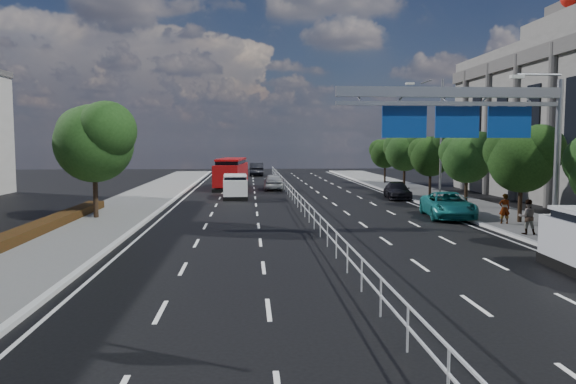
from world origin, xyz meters
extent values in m
plane|color=black|center=(0.00, 0.00, 0.00)|extent=(160.00, 160.00, 0.00)
cube|color=silver|center=(-9.00, 0.00, 0.07)|extent=(0.25, 140.00, 0.15)
cube|color=silver|center=(0.00, 22.50, 1.00)|extent=(0.05, 85.00, 0.05)
cube|color=silver|center=(0.00, 22.50, 0.55)|extent=(0.05, 85.00, 0.05)
cylinder|color=gray|center=(10.60, 10.00, 3.60)|extent=(0.28, 0.28, 7.20)
cube|color=gray|center=(5.60, 10.00, 6.60)|extent=(10.20, 0.25, 0.45)
cube|color=gray|center=(5.60, 10.00, 6.10)|extent=(10.20, 0.18, 0.18)
cylinder|color=gray|center=(9.60, 10.00, 7.40)|extent=(2.00, 0.10, 0.10)
cube|color=silver|center=(8.60, 10.00, 7.30)|extent=(0.60, 0.25, 0.15)
cube|color=navy|center=(8.40, 10.18, 5.30)|extent=(2.00, 0.08, 1.40)
cube|color=white|center=(8.40, 10.23, 5.30)|extent=(1.80, 0.02, 1.20)
cube|color=navy|center=(6.00, 10.18, 5.30)|extent=(2.00, 0.08, 1.40)
cube|color=white|center=(6.00, 10.23, 5.30)|extent=(1.80, 0.02, 1.20)
cube|color=navy|center=(3.60, 10.18, 5.30)|extent=(2.00, 0.08, 1.40)
cube|color=white|center=(3.60, 10.23, 5.30)|extent=(1.80, 0.02, 1.20)
cylinder|color=gray|center=(10.80, 26.00, 4.50)|extent=(0.16, 0.16, 9.00)
cylinder|color=gray|center=(9.60, 26.00, 8.80)|extent=(0.10, 2.40, 0.10)
cube|color=silver|center=(8.40, 26.00, 8.65)|extent=(0.60, 0.25, 0.15)
cube|color=#4C4947|center=(16.90, 22.00, 10.60)|extent=(0.40, 36.00, 1.00)
cylinder|color=black|center=(-12.00, 18.00, 1.75)|extent=(0.28, 0.28, 3.50)
sphere|color=#183711|center=(-12.00, 18.00, 4.34)|extent=(4.40, 4.40, 4.40)
sphere|color=#183711|center=(-11.12, 17.34, 5.04)|extent=(3.30, 3.30, 3.30)
sphere|color=#183711|center=(-12.77, 18.66, 4.90)|extent=(3.08, 3.08, 3.08)
cylinder|color=black|center=(11.20, 14.50, 1.40)|extent=(0.22, 0.22, 2.80)
sphere|color=black|center=(11.20, 14.50, 3.47)|extent=(3.50, 3.50, 3.50)
sphere|color=black|center=(11.90, 13.97, 4.03)|extent=(2.62, 2.62, 2.62)
sphere|color=black|center=(10.59, 15.03, 3.92)|extent=(2.45, 2.45, 2.45)
cylinder|color=black|center=(11.20, 22.00, 1.35)|extent=(0.22, 0.22, 2.70)
sphere|color=#183711|center=(11.20, 22.00, 3.35)|extent=(3.30, 3.30, 3.30)
sphere|color=#183711|center=(11.86, 21.50, 3.89)|extent=(2.48, 2.48, 2.47)
sphere|color=#183711|center=(10.62, 22.50, 3.78)|extent=(2.31, 2.31, 2.31)
cylinder|color=black|center=(11.20, 29.50, 1.32)|extent=(0.21, 0.21, 2.65)
sphere|color=black|center=(11.20, 29.50, 3.29)|extent=(3.20, 3.20, 3.20)
sphere|color=black|center=(11.84, 29.02, 3.82)|extent=(2.40, 2.40, 2.40)
sphere|color=black|center=(10.64, 29.98, 3.71)|extent=(2.24, 2.24, 2.24)
cylinder|color=black|center=(11.20, 37.00, 1.43)|extent=(0.23, 0.23, 2.85)
sphere|color=#183711|center=(11.20, 37.00, 3.53)|extent=(3.60, 3.60, 3.60)
sphere|color=#183711|center=(11.92, 36.46, 4.10)|extent=(2.70, 2.70, 2.70)
sphere|color=#183711|center=(10.57, 37.54, 3.99)|extent=(2.52, 2.52, 2.52)
cylinder|color=black|center=(11.20, 44.50, 1.30)|extent=(0.21, 0.21, 2.60)
sphere|color=black|center=(11.20, 44.50, 3.22)|extent=(3.10, 3.10, 3.10)
sphere|color=black|center=(11.82, 44.03, 3.74)|extent=(2.32, 2.33, 2.32)
sphere|color=black|center=(10.66, 44.97, 3.64)|extent=(2.17, 2.17, 2.17)
cube|color=black|center=(-4.38, 29.86, 0.15)|extent=(2.01, 4.39, 0.31)
cube|color=white|center=(-4.38, 29.86, 0.90)|extent=(1.97, 4.30, 1.28)
cube|color=black|center=(-4.38, 29.86, 1.54)|extent=(1.78, 3.11, 0.56)
cube|color=white|center=(-4.38, 29.86, 1.82)|extent=(1.87, 3.36, 0.11)
cylinder|color=black|center=(-5.10, 28.43, 0.32)|extent=(0.29, 0.64, 0.64)
cylinder|color=black|center=(-3.56, 28.48, 0.32)|extent=(0.29, 0.64, 0.64)
cylinder|color=black|center=(-5.19, 31.23, 0.32)|extent=(0.29, 0.64, 0.64)
cylinder|color=black|center=(-3.65, 31.28, 0.32)|extent=(0.29, 0.64, 0.64)
cube|color=black|center=(-4.96, 39.64, 0.14)|extent=(3.20, 9.80, 0.29)
cube|color=#980B0B|center=(-4.96, 39.64, 1.38)|extent=(3.14, 9.61, 1.96)
cube|color=black|center=(-4.96, 39.64, 2.36)|extent=(2.71, 6.96, 0.86)
cube|color=#980B0B|center=(-4.96, 39.64, 2.79)|extent=(2.85, 7.54, 0.17)
cylinder|color=black|center=(-6.20, 36.63, 0.30)|extent=(0.31, 0.61, 0.59)
cylinder|color=black|center=(-4.32, 36.45, 0.30)|extent=(0.31, 0.61, 0.59)
cylinder|color=black|center=(-5.60, 42.83, 0.30)|extent=(0.31, 0.61, 0.59)
cylinder|color=black|center=(-3.72, 42.65, 0.30)|extent=(0.31, 0.61, 0.59)
imported|color=#9DA1A4|center=(-1.00, 37.76, 0.76)|extent=(1.92, 4.51, 1.52)
imported|color=black|center=(-2.29, 60.62, 0.86)|extent=(1.82, 5.21, 1.72)
cylinder|color=black|center=(7.48, 4.51, 0.36)|extent=(0.35, 0.74, 0.73)
imported|color=teal|center=(8.30, 17.39, 0.75)|extent=(3.12, 5.64, 1.49)
imported|color=black|center=(8.30, 28.58, 0.63)|extent=(2.23, 4.53, 1.27)
imported|color=gray|center=(10.10, 13.98, 0.93)|extent=(0.60, 0.42, 1.58)
imported|color=gray|center=(9.60, 10.57, 0.95)|extent=(0.90, 0.76, 1.63)
camera|label=1|loc=(-3.29, -14.41, 4.38)|focal=35.00mm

